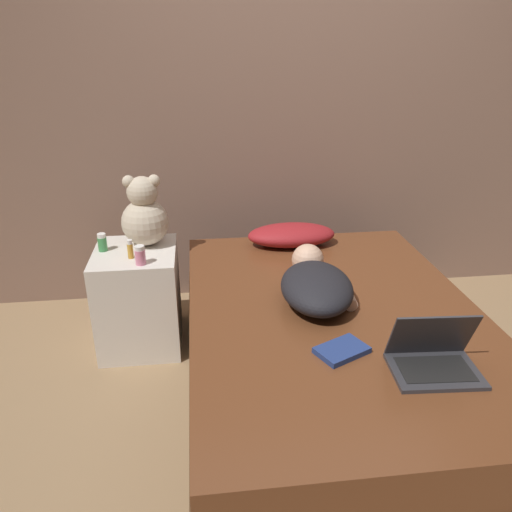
{
  "coord_description": "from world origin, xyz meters",
  "views": [
    {
      "loc": [
        -0.6,
        -1.94,
        1.65
      ],
      "look_at": [
        -0.34,
        0.24,
        0.69
      ],
      "focal_mm": 35.0,
      "sensor_mm": 36.0,
      "label": 1
    }
  ],
  "objects_px": {
    "laptop": "(434,357)",
    "person_lying": "(316,283)",
    "bottle_amber": "(130,249)",
    "book": "(342,350)",
    "pillow": "(291,235)",
    "teddy_bear": "(144,215)",
    "bottle_green": "(102,242)",
    "bottle_pink": "(140,255)"
  },
  "relations": [
    {
      "from": "bottle_amber",
      "to": "book",
      "type": "relative_size",
      "value": 0.44
    },
    {
      "from": "teddy_bear",
      "to": "bottle_green",
      "type": "bearing_deg",
      "value": -163.33
    },
    {
      "from": "bottle_green",
      "to": "book",
      "type": "height_order",
      "value": "bottle_green"
    },
    {
      "from": "pillow",
      "to": "laptop",
      "type": "bearing_deg",
      "value": -76.81
    },
    {
      "from": "laptop",
      "to": "bottle_green",
      "type": "height_order",
      "value": "laptop"
    },
    {
      "from": "bottle_amber",
      "to": "book",
      "type": "distance_m",
      "value": 1.26
    },
    {
      "from": "pillow",
      "to": "person_lying",
      "type": "xyz_separation_m",
      "value": [
        -0.01,
        -0.68,
        0.02
      ]
    },
    {
      "from": "pillow",
      "to": "bottle_green",
      "type": "relative_size",
      "value": 5.27
    },
    {
      "from": "bottle_green",
      "to": "bottle_amber",
      "type": "relative_size",
      "value": 0.96
    },
    {
      "from": "laptop",
      "to": "bottle_pink",
      "type": "xyz_separation_m",
      "value": [
        -1.15,
        0.93,
        0.07
      ]
    },
    {
      "from": "teddy_bear",
      "to": "bottle_green",
      "type": "xyz_separation_m",
      "value": [
        -0.23,
        -0.07,
        -0.12
      ]
    },
    {
      "from": "pillow",
      "to": "book",
      "type": "xyz_separation_m",
      "value": [
        -0.01,
        -1.13,
        -0.05
      ]
    },
    {
      "from": "person_lying",
      "to": "bottle_amber",
      "type": "bearing_deg",
      "value": 159.61
    },
    {
      "from": "person_lying",
      "to": "bottle_pink",
      "type": "height_order",
      "value": "bottle_pink"
    },
    {
      "from": "book",
      "to": "bottle_pink",
      "type": "bearing_deg",
      "value": 136.75
    },
    {
      "from": "laptop",
      "to": "bottle_amber",
      "type": "height_order",
      "value": "laptop"
    },
    {
      "from": "laptop",
      "to": "person_lying",
      "type": "bearing_deg",
      "value": 121.41
    },
    {
      "from": "bottle_green",
      "to": "pillow",
      "type": "bearing_deg",
      "value": 7.06
    },
    {
      "from": "pillow",
      "to": "teddy_bear",
      "type": "height_order",
      "value": "teddy_bear"
    },
    {
      "from": "person_lying",
      "to": "teddy_bear",
      "type": "relative_size",
      "value": 1.63
    },
    {
      "from": "person_lying",
      "to": "laptop",
      "type": "xyz_separation_m",
      "value": [
        0.31,
        -0.59,
        -0.03
      ]
    },
    {
      "from": "bottle_amber",
      "to": "book",
      "type": "xyz_separation_m",
      "value": [
        0.9,
        -0.88,
        -0.11
      ]
    },
    {
      "from": "pillow",
      "to": "bottle_pink",
      "type": "relative_size",
      "value": 5.14
    },
    {
      "from": "teddy_bear",
      "to": "book",
      "type": "distance_m",
      "value": 1.37
    },
    {
      "from": "pillow",
      "to": "bottle_pink",
      "type": "xyz_separation_m",
      "value": [
        -0.85,
        -0.34,
        0.06
      ]
    },
    {
      "from": "bottle_pink",
      "to": "book",
      "type": "bearing_deg",
      "value": -43.25
    },
    {
      "from": "teddy_bear",
      "to": "bottle_amber",
      "type": "relative_size",
      "value": 3.85
    },
    {
      "from": "bottle_green",
      "to": "book",
      "type": "xyz_separation_m",
      "value": [
        1.06,
        -1.0,
        -0.11
      ]
    },
    {
      "from": "bottle_pink",
      "to": "book",
      "type": "xyz_separation_m",
      "value": [
        0.84,
        -0.79,
        -0.11
      ]
    },
    {
      "from": "pillow",
      "to": "book",
      "type": "height_order",
      "value": "pillow"
    },
    {
      "from": "pillow",
      "to": "bottle_pink",
      "type": "bearing_deg",
      "value": -158.31
    },
    {
      "from": "person_lying",
      "to": "bottle_amber",
      "type": "height_order",
      "value": "bottle_amber"
    },
    {
      "from": "pillow",
      "to": "bottle_amber",
      "type": "xyz_separation_m",
      "value": [
        -0.91,
        -0.25,
        0.06
      ]
    },
    {
      "from": "book",
      "to": "pillow",
      "type": "bearing_deg",
      "value": 89.47
    },
    {
      "from": "person_lying",
      "to": "bottle_green",
      "type": "bearing_deg",
      "value": 157.7
    },
    {
      "from": "book",
      "to": "laptop",
      "type": "bearing_deg",
      "value": -24.62
    },
    {
      "from": "bottle_green",
      "to": "bottle_amber",
      "type": "height_order",
      "value": "bottle_amber"
    },
    {
      "from": "person_lying",
      "to": "book",
      "type": "height_order",
      "value": "person_lying"
    },
    {
      "from": "teddy_bear",
      "to": "bottle_green",
      "type": "height_order",
      "value": "teddy_bear"
    },
    {
      "from": "teddy_bear",
      "to": "laptop",
      "type": "bearing_deg",
      "value": -46.66
    },
    {
      "from": "bottle_pink",
      "to": "pillow",
      "type": "bearing_deg",
      "value": 21.69
    },
    {
      "from": "pillow",
      "to": "bottle_green",
      "type": "distance_m",
      "value": 1.08
    }
  ]
}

